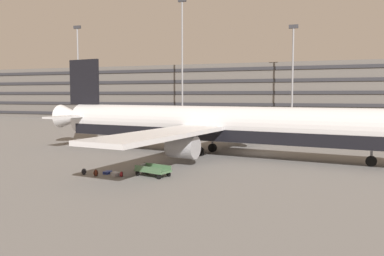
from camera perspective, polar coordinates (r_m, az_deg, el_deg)
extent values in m
plane|color=slate|center=(40.55, 9.27, -3.80)|extent=(600.00, 600.00, 0.00)
cube|color=#605B56|center=(94.65, 15.30, 4.95)|extent=(176.48, 14.39, 13.21)
cube|color=#2D2D33|center=(87.50, 14.87, 1.53)|extent=(174.71, 0.24, 0.70)
cube|color=#2D2D33|center=(87.40, 14.90, 3.26)|extent=(174.71, 0.24, 0.70)
cube|color=#2D2D33|center=(87.38, 14.94, 4.99)|extent=(174.71, 0.24, 0.70)
cube|color=#2D2D33|center=(87.44, 14.98, 6.72)|extent=(174.71, 0.24, 0.70)
cube|color=#2D2D33|center=(87.58, 15.01, 8.45)|extent=(174.71, 0.24, 0.70)
cylinder|color=silver|center=(39.47, 4.02, 0.58)|extent=(36.81, 8.71, 3.56)
cube|color=black|center=(39.55, 4.01, -0.84)|extent=(35.34, 8.43, 1.14)
cone|color=silver|center=(50.57, -16.76, 1.60)|extent=(4.64, 3.43, 2.85)
cube|color=black|center=(49.26, -15.33, 6.43)|extent=(4.28, 0.96, 5.35)
cube|color=silver|center=(51.56, -12.34, 1.95)|extent=(2.54, 5.55, 0.20)
cube|color=silver|center=(46.59, -17.70, 1.55)|extent=(2.54, 5.55, 0.20)
cube|color=silver|center=(48.64, 7.42, 1.02)|extent=(6.53, 15.87, 0.36)
cube|color=silver|center=(31.59, -4.58, -0.95)|extent=(6.53, 15.87, 0.36)
cylinder|color=#9E9EA3|center=(45.98, 6.79, -0.79)|extent=(2.80, 2.30, 1.96)
cylinder|color=#9E9EA3|center=(33.85, -1.34, -2.74)|extent=(2.80, 2.30, 1.96)
cylinder|color=black|center=(36.53, 24.51, -4.40)|extent=(0.94, 0.47, 0.90)
cylinder|color=slate|center=(36.43, 24.54, -3.36)|extent=(0.20, 0.20, 1.34)
cylinder|color=black|center=(41.71, 2.99, -2.89)|extent=(0.94, 0.47, 0.90)
cylinder|color=slate|center=(41.63, 2.99, -1.97)|extent=(0.20, 0.20, 1.34)
cylinder|color=black|center=(39.01, 1.12, -3.41)|extent=(0.94, 0.47, 0.90)
cylinder|color=slate|center=(38.92, 1.12, -2.43)|extent=(0.20, 0.20, 1.34)
cylinder|color=gray|center=(99.08, -16.13, 7.40)|extent=(0.36, 0.36, 21.79)
cube|color=#333338|center=(100.27, -16.28, 13.83)|extent=(1.80, 0.50, 0.70)
cylinder|color=gray|center=(86.49, -1.42, 9.38)|extent=(0.36, 0.36, 25.97)
cube|color=#333338|center=(88.57, -1.44, 18.01)|extent=(1.80, 0.50, 0.70)
cylinder|color=gray|center=(80.93, 14.34, 7.11)|extent=(0.36, 0.36, 19.08)
cube|color=#333338|center=(81.97, 14.48, 14.04)|extent=(1.80, 0.50, 0.70)
cube|color=navy|center=(30.96, -12.13, -6.30)|extent=(0.43, 0.67, 0.21)
cube|color=black|center=(30.66, -12.49, -6.42)|extent=(0.22, 0.03, 0.02)
cube|color=gray|center=(30.62, -7.00, -5.80)|extent=(0.23, 0.42, 0.70)
cylinder|color=#333338|center=(30.43, -7.01, -5.12)|extent=(0.02, 0.02, 0.09)
cylinder|color=#333338|center=(30.62, -6.81, -5.05)|extent=(0.02, 0.02, 0.09)
cube|color=black|center=(30.52, -6.91, -5.01)|extent=(0.03, 0.23, 0.02)
cylinder|color=black|center=(30.59, -7.28, -6.52)|extent=(0.05, 0.02, 0.05)
cylinder|color=black|center=(30.87, -6.98, -6.42)|extent=(0.05, 0.02, 0.05)
cylinder|color=black|center=(30.51, -7.01, -6.55)|extent=(0.05, 0.02, 0.05)
cylinder|color=black|center=(30.79, -6.71, -6.44)|extent=(0.05, 0.02, 0.05)
cube|color=gray|center=(30.09, -11.03, -6.55)|extent=(0.82, 0.73, 0.27)
cube|color=black|center=(30.40, -11.37, -6.44)|extent=(0.14, 0.21, 0.02)
ellipsoid|color=maroon|center=(29.57, -10.19, -6.60)|extent=(0.39, 0.43, 0.41)
ellipsoid|color=maroon|center=(29.57, -10.37, -6.73)|extent=(0.23, 0.27, 0.18)
torus|color=black|center=(29.53, -10.13, -6.20)|extent=(0.06, 0.07, 0.08)
cube|color=black|center=(29.47, -9.98, -6.64)|extent=(0.04, 0.04, 0.34)
cube|color=black|center=(29.68, -10.03, -6.56)|extent=(0.04, 0.04, 0.34)
ellipsoid|color=black|center=(31.08, -15.37, -6.11)|extent=(0.43, 0.37, 0.44)
ellipsoid|color=black|center=(30.98, -15.40, -6.27)|extent=(0.27, 0.21, 0.20)
torus|color=black|center=(31.07, -15.37, -5.68)|extent=(0.08, 0.05, 0.08)
cube|color=black|center=(31.16, -15.17, -6.08)|extent=(0.04, 0.04, 0.37)
cube|color=black|center=(31.19, -15.53, -6.07)|extent=(0.04, 0.04, 0.37)
ellipsoid|color=#592619|center=(30.20, -13.75, -6.34)|extent=(0.42, 0.39, 0.49)
ellipsoid|color=#592619|center=(30.32, -13.76, -6.44)|extent=(0.26, 0.23, 0.22)
torus|color=black|center=(30.12, -13.75, -5.87)|extent=(0.07, 0.06, 0.08)
cube|color=black|center=(30.09, -13.92, -6.38)|extent=(0.04, 0.04, 0.42)
cube|color=black|center=(30.11, -13.55, -6.37)|extent=(0.04, 0.04, 0.42)
cube|color=#4C724C|center=(29.45, -5.68, -6.16)|extent=(2.85, 1.95, 0.12)
cylinder|color=#4C4C51|center=(30.59, -8.03, -6.24)|extent=(0.69, 0.24, 0.05)
cube|color=#4C724C|center=(28.96, -6.48, -5.96)|extent=(2.39, 0.71, 0.40)
cube|color=#4C724C|center=(29.88, -4.90, -5.61)|extent=(2.39, 0.71, 0.40)
cylinder|color=black|center=(29.78, -7.90, -6.54)|extent=(0.37, 0.19, 0.36)
cylinder|color=black|center=(30.58, -6.47, -6.22)|extent=(0.37, 0.19, 0.36)
cylinder|color=black|center=(28.42, -4.81, -7.05)|extent=(0.37, 0.19, 0.36)
cylinder|color=black|center=(29.26, -3.41, -6.70)|extent=(0.37, 0.19, 0.36)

